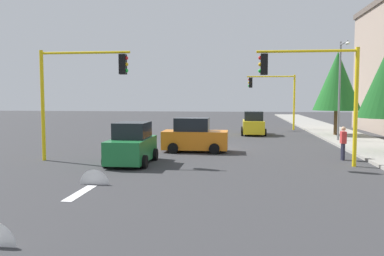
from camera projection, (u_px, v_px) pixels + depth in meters
ground_plane at (203, 147)px, 24.89m from camera, size 120.00×120.00×0.00m
sidewalk_kerb at (353, 140)px, 28.61m from camera, size 80.00×4.00×0.15m
lane_arrow_near at (89, 188)px, 13.84m from camera, size 2.40×1.10×1.10m
traffic_signal_near_right at (77, 83)px, 19.30m from camera, size 0.36×4.59×5.48m
traffic_signal_near_left at (315, 82)px, 17.99m from camera, size 0.36×4.59×5.42m
traffic_signal_far_left at (275, 91)px, 37.80m from camera, size 0.36×4.59×5.28m
street_lamp_curbside at (341, 80)px, 27.05m from camera, size 2.15×0.28×7.00m
tree_roadside_mid at (337, 81)px, 31.30m from camera, size 3.71×3.71×6.76m
car_orange at (194, 136)px, 22.88m from camera, size 2.01×3.76×1.98m
car_green at (132, 145)px, 18.77m from camera, size 3.63×2.01×1.98m
car_yellow at (253, 124)px, 33.06m from camera, size 3.63×2.03×1.98m
pedestrian_crossing at (343, 142)px, 19.84m from camera, size 0.40×0.24×1.70m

